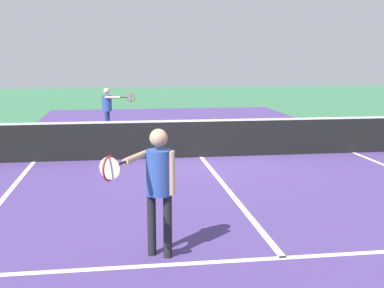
% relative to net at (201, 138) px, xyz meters
% --- Properties ---
extents(ground_plane, '(60.00, 60.00, 0.00)m').
position_rel_net_xyz_m(ground_plane, '(0.00, 0.00, -0.49)').
color(ground_plane, '#38724C').
extents(court_surface_inbounds, '(10.62, 24.40, 0.00)m').
position_rel_net_xyz_m(court_surface_inbounds, '(0.00, 0.00, -0.49)').
color(court_surface_inbounds, '#4C387A').
rests_on(court_surface_inbounds, ground_plane).
extents(line_service_near, '(8.22, 0.10, 0.01)m').
position_rel_net_xyz_m(line_service_near, '(0.00, -6.40, -0.49)').
color(line_service_near, white).
rests_on(line_service_near, ground_plane).
extents(line_center_service, '(0.10, 6.40, 0.01)m').
position_rel_net_xyz_m(line_center_service, '(0.00, -3.20, -0.49)').
color(line_center_service, white).
rests_on(line_center_service, ground_plane).
extents(net, '(10.97, 0.09, 1.07)m').
position_rel_net_xyz_m(net, '(0.00, 0.00, 0.00)').
color(net, '#33383D').
rests_on(net, ground_plane).
extents(player_near, '(0.88, 1.00, 1.64)m').
position_rel_net_xyz_m(player_near, '(-1.55, -6.13, 0.52)').
color(player_near, black).
rests_on(player_near, ground_plane).
extents(player_far, '(1.08, 0.71, 1.51)m').
position_rel_net_xyz_m(player_far, '(-2.42, 4.40, 0.43)').
color(player_far, navy).
rests_on(player_far, ground_plane).
extents(tennis_ball_mid_court, '(0.07, 0.07, 0.07)m').
position_rel_net_xyz_m(tennis_ball_mid_court, '(-1.30, -4.63, -0.46)').
color(tennis_ball_mid_court, '#CCE033').
rests_on(tennis_ball_mid_court, ground_plane).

